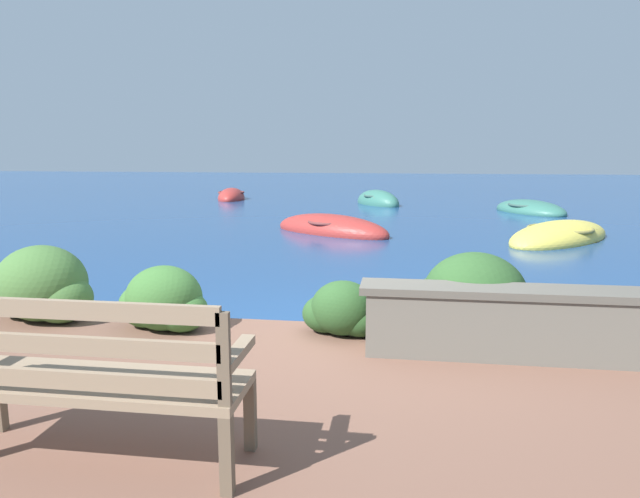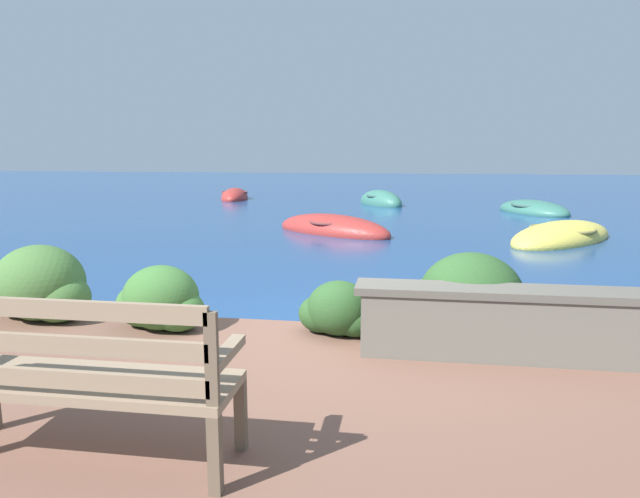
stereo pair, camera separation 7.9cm
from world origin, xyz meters
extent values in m
plane|color=navy|center=(0.00, 0.00, 0.00)|extent=(80.00, 80.00, 0.00)
cube|color=brown|center=(-0.17, -2.36, 0.42)|extent=(0.06, 0.06, 0.40)
cube|color=brown|center=(-0.17, -2.78, 0.42)|extent=(0.06, 0.06, 0.40)
cube|color=#8C755B|center=(-0.93, -2.57, 0.65)|extent=(1.56, 0.48, 0.05)
cube|color=#8C755B|center=(-0.93, -2.78, 0.75)|extent=(1.49, 0.04, 0.09)
cube|color=#8C755B|center=(-0.93, -2.78, 0.93)|extent=(1.49, 0.04, 0.09)
cube|color=#8C755B|center=(-0.93, -2.78, 1.10)|extent=(1.49, 0.04, 0.09)
cube|color=brown|center=(-0.17, -2.78, 0.90)|extent=(0.06, 0.04, 0.45)
cube|color=#8C755B|center=(-0.17, -2.57, 0.85)|extent=(0.07, 0.43, 0.05)
cube|color=#666056|center=(1.45, -0.70, 0.47)|extent=(2.18, 0.35, 0.51)
cube|color=#565249|center=(1.45, -0.70, 0.76)|extent=(2.29, 0.39, 0.06)
ellipsoid|color=#426B33|center=(-2.77, -0.31, 0.58)|extent=(0.86, 0.77, 0.73)
ellipsoid|color=#426B33|center=(-3.01, -0.25, 0.48)|extent=(0.64, 0.58, 0.51)
ellipsoid|color=#426B33|center=(-2.56, -0.35, 0.46)|extent=(0.60, 0.54, 0.47)
ellipsoid|color=#38662D|center=(-1.50, -0.42, 0.52)|extent=(0.69, 0.63, 0.59)
ellipsoid|color=#38662D|center=(-1.69, -0.37, 0.43)|extent=(0.52, 0.47, 0.42)
ellipsoid|color=#38662D|center=(-1.33, -0.45, 0.41)|extent=(0.49, 0.44, 0.38)
ellipsoid|color=#284C23|center=(0.12, -0.33, 0.46)|extent=(0.57, 0.51, 0.48)
ellipsoid|color=#284C23|center=(-0.04, -0.29, 0.39)|extent=(0.43, 0.38, 0.34)
ellipsoid|color=#284C23|center=(0.26, -0.36, 0.38)|extent=(0.40, 0.36, 0.31)
ellipsoid|color=#284C23|center=(1.25, -0.26, 0.60)|extent=(0.89, 0.80, 0.76)
ellipsoid|color=#284C23|center=(1.01, -0.19, 0.49)|extent=(0.67, 0.60, 0.53)
ellipsoid|color=#284C23|center=(1.48, -0.31, 0.46)|extent=(0.62, 0.56, 0.49)
ellipsoid|color=#DBC64C|center=(3.83, 6.98, 0.05)|extent=(3.12, 3.44, 0.69)
torus|color=olive|center=(3.83, 6.98, 0.24)|extent=(1.82, 1.82, 0.07)
cube|color=#846647|center=(4.15, 7.37, 0.21)|extent=(0.88, 0.74, 0.04)
cube|color=#846647|center=(3.56, 6.65, 0.21)|extent=(0.88, 0.74, 0.04)
ellipsoid|color=#9E2D28|center=(-0.95, 7.38, 0.05)|extent=(3.16, 2.56, 0.73)
torus|color=brown|center=(-0.95, 7.38, 0.25)|extent=(1.50, 1.50, 0.07)
cube|color=#846647|center=(-0.56, 7.13, 0.22)|extent=(0.56, 0.78, 0.04)
cube|color=#846647|center=(-1.27, 7.59, 0.22)|extent=(0.56, 0.78, 0.04)
ellipsoid|color=#336B5B|center=(4.37, 12.36, 0.05)|extent=(2.38, 2.92, 0.65)
torus|color=#304F46|center=(4.37, 12.36, 0.23)|extent=(1.74, 1.74, 0.07)
cube|color=#846647|center=(4.18, 12.70, 0.20)|extent=(0.95, 0.60, 0.04)
cube|color=#846647|center=(4.53, 12.07, 0.20)|extent=(0.95, 0.60, 0.04)
ellipsoid|color=#336B5B|center=(-0.21, 14.18, 0.07)|extent=(2.02, 2.39, 0.87)
torus|color=#304F46|center=(-0.21, 14.18, 0.30)|extent=(1.33, 1.33, 0.07)
cube|color=#846647|center=(-0.03, 13.89, 0.27)|extent=(0.70, 0.51, 0.04)
cube|color=#846647|center=(-0.36, 14.41, 0.27)|extent=(0.70, 0.51, 0.04)
ellipsoid|color=#9E2D28|center=(-5.73, 15.47, 0.06)|extent=(1.38, 2.44, 0.74)
torus|color=brown|center=(-5.73, 15.47, 0.26)|extent=(1.15, 1.15, 0.07)
cube|color=#846647|center=(-5.80, 15.81, 0.23)|extent=(0.78, 0.26, 0.04)
cube|color=#846647|center=(-5.68, 15.18, 0.23)|extent=(0.78, 0.26, 0.04)
camera|label=1|loc=(0.62, -5.17, 1.84)|focal=32.00mm
camera|label=2|loc=(0.70, -5.16, 1.84)|focal=32.00mm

